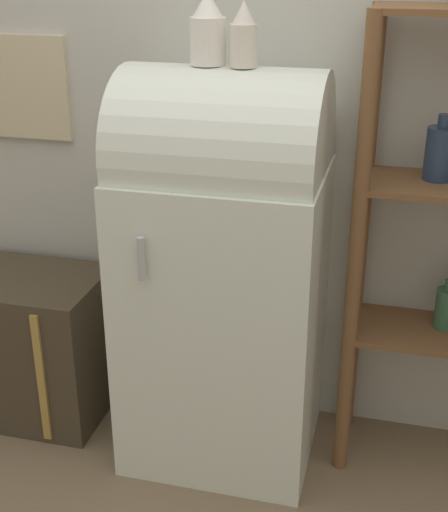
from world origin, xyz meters
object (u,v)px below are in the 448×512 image
refrigerator (224,268)px  vase_left (208,31)px  vase_center (244,36)px  suitcase_trunk (29,344)px

refrigerator → vase_left: bearing=172.3°
vase_center → refrigerator: bearing=168.6°
refrigerator → suitcase_trunk: (-0.81, 0.03, -0.44)m
suitcase_trunk → vase_left: (0.76, -0.02, 1.22)m
refrigerator → suitcase_trunk: 0.92m
refrigerator → vase_left: size_ratio=6.57×
suitcase_trunk → vase_center: bearing=-2.9°
refrigerator → suitcase_trunk: size_ratio=2.34×
refrigerator → suitcase_trunk: refrigerator is taller
suitcase_trunk → vase_center: (0.87, -0.04, 1.21)m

